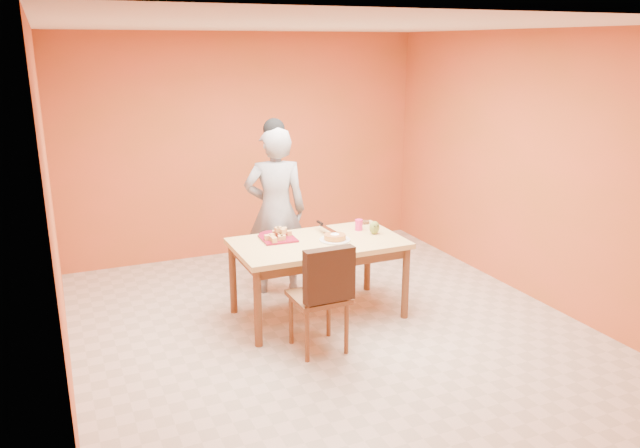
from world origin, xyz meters
name	(u,v)px	position (x,y,z in m)	size (l,w,h in m)	color
floor	(329,328)	(0.00, 0.00, 0.00)	(5.00, 5.00, 0.00)	beige
ceiling	(331,25)	(0.00, 0.00, 2.70)	(5.00, 5.00, 0.00)	white
wall_back	(246,146)	(0.00, 2.50, 1.35)	(4.50, 4.50, 0.00)	#D85231
wall_left	(52,214)	(-2.25, 0.00, 1.35)	(5.00, 5.00, 0.00)	#D85231
wall_right	(532,167)	(2.25, 0.00, 1.35)	(5.00, 5.00, 0.00)	#D85231
dining_table	(318,250)	(0.02, 0.31, 0.67)	(1.60, 0.90, 0.76)	#D6C170
dining_chair	(319,295)	(-0.25, -0.35, 0.51)	(0.45, 0.53, 0.98)	brown
pastry_pile	(278,233)	(-0.31, 0.51, 0.83)	(0.29, 0.29, 0.09)	tan
person	(276,211)	(-0.13, 1.07, 0.88)	(0.64, 0.42, 1.76)	gray
pastry_platter	(278,239)	(-0.31, 0.51, 0.77)	(0.32, 0.32, 0.02)	maroon
red_dinner_plate	(273,235)	(-0.32, 0.64, 0.77)	(0.27, 0.27, 0.02)	maroon
white_cake_plate	(335,240)	(0.17, 0.26, 0.77)	(0.29, 0.29, 0.01)	silver
sponge_cake	(335,237)	(0.17, 0.26, 0.80)	(0.21, 0.21, 0.05)	orange
cake_server	(328,229)	(0.18, 0.44, 0.83)	(0.06, 0.29, 0.01)	silver
egg_ornament	(374,228)	(0.62, 0.30, 0.82)	(0.10, 0.08, 0.13)	olive
magenta_glass	(359,225)	(0.54, 0.48, 0.81)	(0.08, 0.08, 0.11)	#D01F67
checker_tin	(365,222)	(0.70, 0.66, 0.77)	(0.09, 0.09, 0.03)	#311C0D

